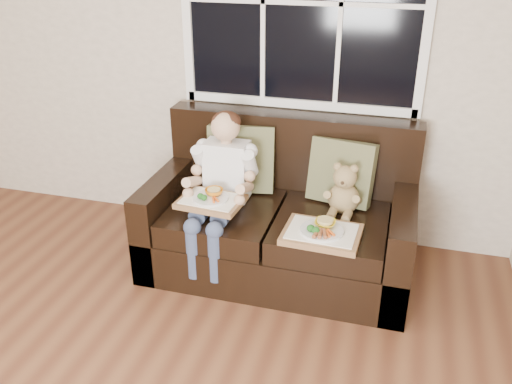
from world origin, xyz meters
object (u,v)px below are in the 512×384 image
(child, at_px, (222,176))
(tray_right, at_px, (322,233))
(loveseat, at_px, (281,223))
(tray_left, at_px, (211,200))
(teddy_bear, at_px, (344,193))

(child, relative_size, tray_right, 2.02)
(loveseat, height_order, child, child)
(loveseat, relative_size, tray_left, 4.17)
(child, xyz_separation_m, tray_left, (-0.01, -0.17, -0.08))
(tray_left, height_order, tray_right, tray_left)
(loveseat, height_order, tray_left, loveseat)
(teddy_bear, bearing_deg, loveseat, -176.32)
(loveseat, xyz_separation_m, tray_left, (-0.37, -0.29, 0.26))
(child, distance_m, tray_left, 0.19)
(tray_right, bearing_deg, tray_left, 178.09)
(tray_left, bearing_deg, tray_right, 0.58)
(tray_left, xyz_separation_m, tray_right, (0.70, -0.05, -0.09))
(loveseat, relative_size, teddy_bear, 4.93)
(loveseat, bearing_deg, tray_left, -141.91)
(child, height_order, tray_right, child)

